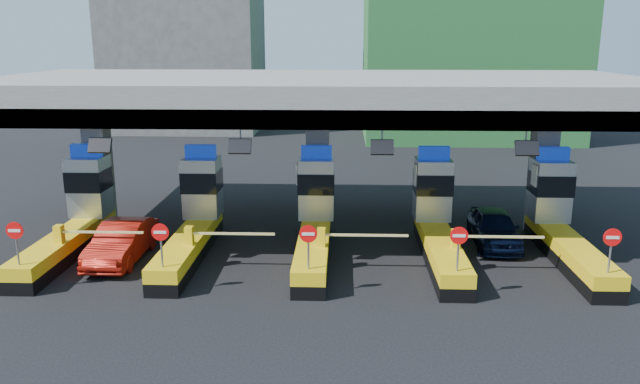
{
  "coord_description": "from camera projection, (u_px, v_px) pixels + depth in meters",
  "views": [
    {
      "loc": [
        1.14,
        -24.46,
        8.57
      ],
      "look_at": [
        0.22,
        0.0,
        2.56
      ],
      "focal_mm": 35.0,
      "sensor_mm": 36.0,
      "label": 1
    }
  ],
  "objects": [
    {
      "name": "ground",
      "position": [
        315.0,
        252.0,
        25.82
      ],
      "size": [
        120.0,
        120.0,
        0.0
      ],
      "primitive_type": "plane",
      "color": "black",
      "rests_on": "ground"
    },
    {
      "name": "toll_lane_left",
      "position": [
        195.0,
        216.0,
        25.94
      ],
      "size": [
        4.43,
        8.0,
        4.16
      ],
      "color": "black",
      "rests_on": "ground"
    },
    {
      "name": "red_car",
      "position": [
        122.0,
        242.0,
        24.66
      ],
      "size": [
        1.7,
        4.7,
        1.54
      ],
      "primitive_type": "imported",
      "rotation": [
        0.0,
        0.0,
        -0.01
      ],
      "color": "#9E160C",
      "rests_on": "ground"
    },
    {
      "name": "toll_lane_far_left",
      "position": [
        77.0,
        215.0,
        26.12
      ],
      "size": [
        4.43,
        8.0,
        4.16
      ],
      "color": "black",
      "rests_on": "ground"
    },
    {
      "name": "toll_lane_far_right",
      "position": [
        560.0,
        220.0,
        25.39
      ],
      "size": [
        4.43,
        8.0,
        4.16
      ],
      "color": "black",
      "rests_on": "ground"
    },
    {
      "name": "toll_lane_center",
      "position": [
        315.0,
        218.0,
        25.76
      ],
      "size": [
        4.43,
        8.0,
        4.16
      ],
      "color": "black",
      "rests_on": "ground"
    },
    {
      "name": "van",
      "position": [
        494.0,
        228.0,
        26.51
      ],
      "size": [
        1.95,
        4.57,
        1.54
      ],
      "primitive_type": "imported",
      "rotation": [
        0.0,
        0.0,
        -0.03
      ],
      "color": "black",
      "rests_on": "ground"
    },
    {
      "name": "bg_building_concrete",
      "position": [
        185.0,
        35.0,
        59.13
      ],
      "size": [
        14.0,
        10.0,
        18.0
      ],
      "primitive_type": "cube",
      "color": "#4C4C49",
      "rests_on": "ground"
    },
    {
      "name": "toll_canopy",
      "position": [
        318.0,
        97.0,
        27.14
      ],
      "size": [
        28.0,
        12.09,
        7.0
      ],
      "color": "slate",
      "rests_on": "ground"
    },
    {
      "name": "toll_lane_right",
      "position": [
        437.0,
        219.0,
        25.57
      ],
      "size": [
        4.43,
        8.0,
        4.16
      ],
      "color": "black",
      "rests_on": "ground"
    }
  ]
}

